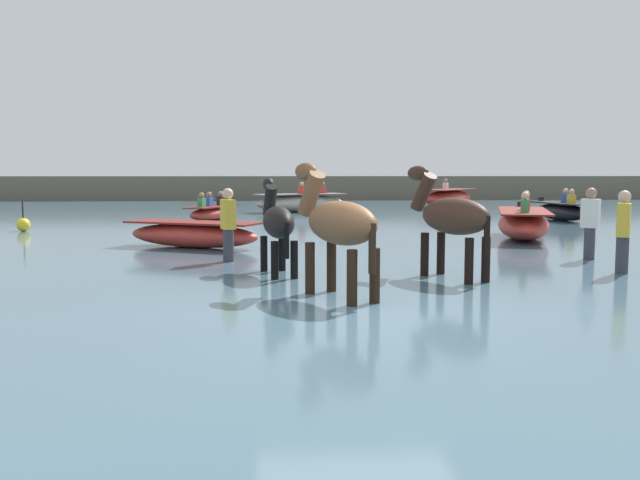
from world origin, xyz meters
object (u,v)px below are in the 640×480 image
boat_distant_west (523,224)px  person_wading_mid (228,230)px  horse_lead_black (277,225)px  horse_flank_bay (338,226)px  boat_mid_channel (193,235)px  person_onlooker_right (623,237)px  boat_mid_outer (448,198)px  boat_distant_east (301,203)px  boat_near_starboard (212,212)px  boat_far_inshore (561,211)px  horse_trailing_dark_bay (451,219)px  channel_buoy (23,224)px  person_onlooker_left (590,228)px

boat_distant_west → person_wading_mid: 8.03m
horse_lead_black → horse_flank_bay: size_ratio=0.89×
boat_mid_channel → person_onlooker_right: (7.39, -4.39, 0.31)m
person_onlooker_right → boat_mid_outer: bearing=83.0°
boat_distant_east → boat_distant_west: 12.66m
horse_flank_bay → person_onlooker_right: size_ratio=1.26×
boat_near_starboard → boat_distant_west: size_ratio=0.67×
boat_mid_channel → horse_flank_bay: bearing=-67.4°
boat_distant_west → person_onlooker_right: size_ratio=2.47×
boat_far_inshore → person_onlooker_right: bearing=-109.1°
boat_mid_outer → boat_distant_west: (-2.01, -14.98, -0.06)m
boat_mid_outer → boat_near_starboard: (-10.23, -8.06, -0.15)m
horse_trailing_dark_bay → boat_distant_east: horse_trailing_dark_bay is taller
boat_distant_east → channel_buoy: boat_distant_east is taller
horse_lead_black → person_onlooker_left: 6.05m
boat_distant_west → boat_near_starboard: bearing=139.9°
horse_lead_black → boat_mid_channel: bearing=113.8°
boat_mid_outer → channel_buoy: size_ratio=4.56×
channel_buoy → boat_far_inshore: bearing=10.8°
horse_flank_bay → boat_distant_east: horse_flank_bay is taller
horse_flank_bay → horse_lead_black: bearing=110.1°
horse_trailing_dark_bay → boat_mid_channel: size_ratio=0.63×
horse_flank_bay → boat_distant_west: bearing=55.0°
horse_flank_bay → channel_buoy: bearing=126.1°
person_onlooker_left → channel_buoy: bearing=151.3°
horse_flank_bay → person_onlooker_left: (5.10, 3.56, -0.35)m
boat_mid_channel → person_wading_mid: bearing=-69.6°
channel_buoy → boat_mid_channel: bearing=-40.6°
person_wading_mid → person_onlooker_left: bearing=-1.4°
person_wading_mid → person_onlooker_left: (6.76, -0.17, 0.00)m
boat_distant_east → boat_far_inshore: boat_distant_east is taller
channel_buoy → person_onlooker_left: bearing=-28.7°
horse_lead_black → boat_mid_outer: horse_lead_black is taller
boat_distant_west → horse_lead_black: bearing=-137.8°
boat_near_starboard → horse_flank_bay: bearing=-78.9°
person_wading_mid → boat_distant_west: bearing=29.2°
boat_mid_channel → boat_distant_west: 8.06m
boat_distant_west → person_onlooker_left: person_onlooker_left is taller
person_onlooker_right → horse_lead_black: bearing=176.8°
horse_lead_black → boat_distant_east: horse_lead_black is taller
boat_distant_east → person_wading_mid: bearing=-97.3°
horse_lead_black → boat_mid_channel: horse_lead_black is taller
horse_lead_black → boat_mid_channel: size_ratio=0.56×
person_onlooker_left → channel_buoy: size_ratio=1.90×
person_wading_mid → person_onlooker_left: same height
horse_lead_black → person_wading_mid: (-0.89, 1.62, -0.21)m
boat_distant_east → person_wading_mid: (-2.00, -15.55, 0.21)m
boat_distant_east → boat_near_starboard: (-3.21, -4.70, -0.11)m
boat_mid_outer → boat_distant_west: 15.12m
boat_near_starboard → boat_far_inshore: bearing=-3.9°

